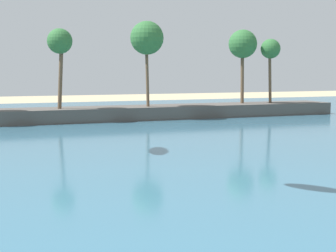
{
  "coord_description": "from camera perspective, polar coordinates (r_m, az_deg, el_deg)",
  "views": [
    {
      "loc": [
        -5.64,
        -2.97,
        6.46
      ],
      "look_at": [
        1.19,
        14.67,
        4.35
      ],
      "focal_mm": 52.43,
      "sensor_mm": 36.0,
      "label": 1
    }
  ],
  "objects": [
    {
      "name": "sea",
      "position": [
        57.9,
        -15.45,
        -0.24
      ],
      "size": [
        220.0,
        91.02,
        0.06
      ],
      "primitive_type": "cube",
      "color": "#386B84",
      "rests_on": "ground"
    },
    {
      "name": "palm_headland",
      "position": [
        63.18,
        -14.73,
        3.34
      ],
      "size": [
        87.61,
        6.0,
        13.07
      ],
      "color": "#514C47",
      "rests_on": "ground"
    }
  ]
}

